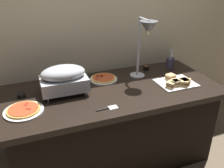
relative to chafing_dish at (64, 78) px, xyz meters
name	(u,v)px	position (x,y,z in m)	size (l,w,h in m)	color
ground_plane	(112,157)	(0.40, -0.06, -0.90)	(8.00, 8.00, 0.00)	brown
back_wall	(94,26)	(0.40, 0.44, 0.30)	(4.40, 0.04, 2.40)	#C6B593
buffet_table	(112,125)	(0.40, -0.06, -0.52)	(1.90, 0.84, 0.76)	black
chafing_dish	(64,78)	(0.00, 0.00, 0.00)	(0.38, 0.24, 0.25)	#B7BABF
heat_lamp	(146,34)	(0.73, 0.00, 0.30)	(0.15, 0.30, 0.57)	#B7BABF
pizza_plate_front	(24,110)	(-0.34, -0.17, -0.13)	(0.29, 0.29, 0.03)	white
pizza_plate_center	(103,79)	(0.39, 0.15, -0.13)	(0.25, 0.25, 0.03)	white
sandwich_platter	(177,82)	(0.98, -0.18, -0.12)	(0.33, 0.27, 0.06)	white
sauce_cup_near	(22,95)	(-0.34, 0.06, -0.12)	(0.07, 0.07, 0.03)	black
sauce_cup_far	(146,68)	(0.88, 0.23, -0.12)	(0.06, 0.06, 0.04)	black
utensil_holder	(170,63)	(1.13, 0.18, -0.08)	(0.08, 0.08, 0.22)	#383347
serving_spatula	(108,108)	(0.26, -0.35, -0.14)	(0.17, 0.06, 0.01)	#B7BABF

